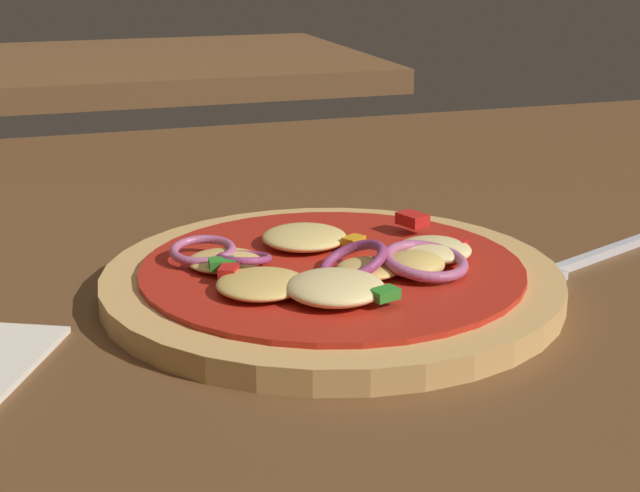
% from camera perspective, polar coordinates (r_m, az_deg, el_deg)
% --- Properties ---
extents(dining_table, '(1.42, 0.99, 0.03)m').
position_cam_1_polar(dining_table, '(0.49, 0.14, -5.93)').
color(dining_table, brown).
rests_on(dining_table, ground).
extents(pizza, '(0.24, 0.24, 0.03)m').
position_cam_1_polar(pizza, '(0.50, 0.73, -1.88)').
color(pizza, tan).
rests_on(pizza, dining_table).
extents(fork, '(0.17, 0.08, 0.01)m').
position_cam_1_polar(fork, '(0.57, 15.37, -0.79)').
color(fork, silver).
rests_on(fork, dining_table).
extents(background_table, '(0.71, 0.51, 0.03)m').
position_cam_1_polar(background_table, '(1.50, -11.21, 10.24)').
color(background_table, brown).
rests_on(background_table, ground).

